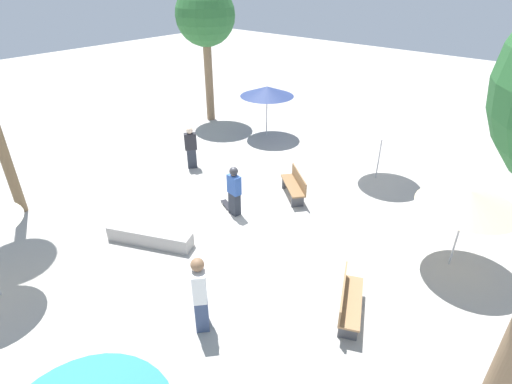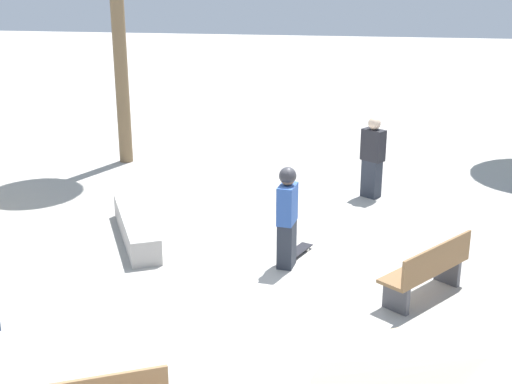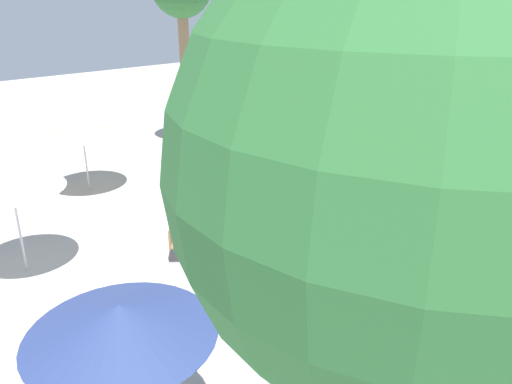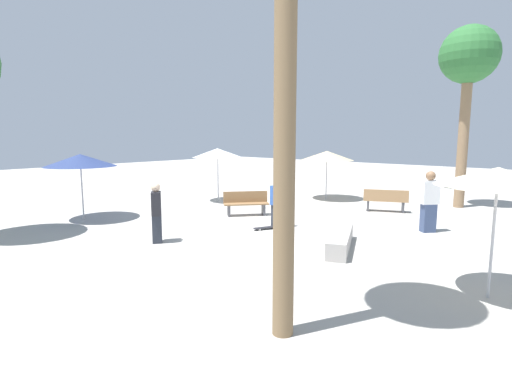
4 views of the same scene
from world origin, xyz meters
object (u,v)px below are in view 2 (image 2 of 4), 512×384
at_px(bench_near, 428,270).
at_px(bystander_watching, 373,158).
at_px(skateboard, 296,252).
at_px(skater_main, 287,214).
at_px(concrete_ledge, 136,227).

height_order(bench_near, bystander_watching, bystander_watching).
bearing_deg(skateboard, bystander_watching, 1.56).
distance_m(skater_main, bystander_watching, 3.72).
bearing_deg(skater_main, concrete_ledge, 82.85).
relative_size(skateboard, concrete_ledge, 0.34).
relative_size(bench_near, bystander_watching, 0.94).
bearing_deg(bystander_watching, concrete_ledge, -108.61).
bearing_deg(skater_main, bystander_watching, -12.30).
distance_m(skater_main, skateboard, 0.92).
bearing_deg(skateboard, concrete_ledge, 106.58).
xyz_separation_m(concrete_ledge, bystander_watching, (3.96, 2.73, 0.59)).
distance_m(skateboard, bench_near, 2.31).
relative_size(skater_main, bench_near, 1.06).
bearing_deg(bench_near, concrete_ledge, 110.95).
height_order(skateboard, bystander_watching, bystander_watching).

